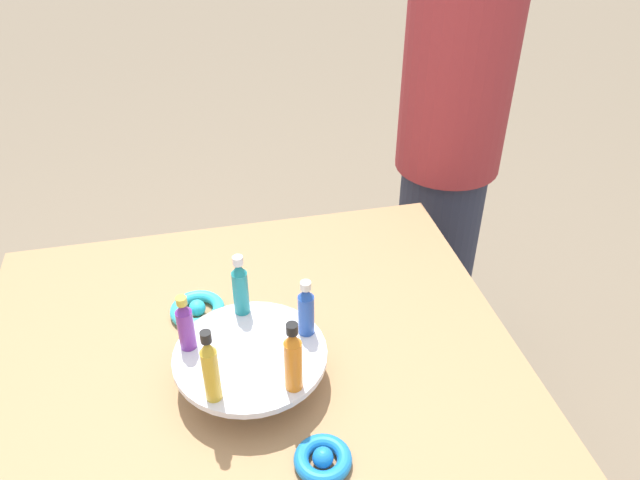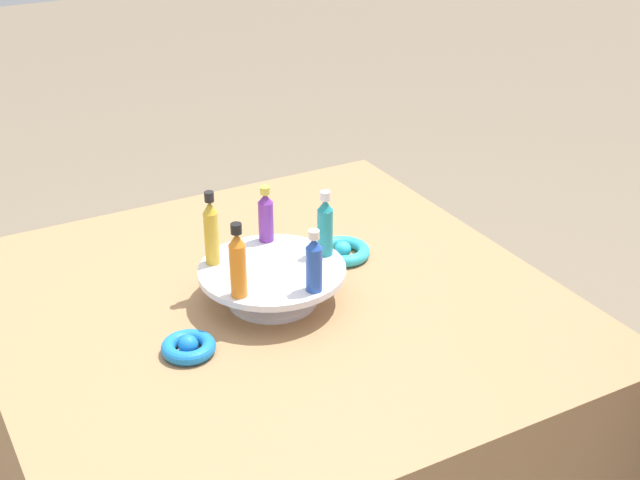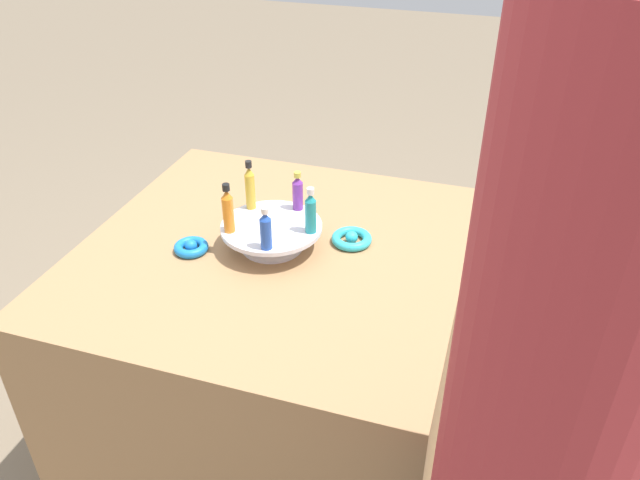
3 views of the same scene
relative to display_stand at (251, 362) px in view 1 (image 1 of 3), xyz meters
The scene contains 9 objects.
display_stand is the anchor object (origin of this frame).
bottle_teal 0.14m from the display_stand, 92.59° to the right, with size 0.03×0.03×0.13m.
bottle_purple 0.13m from the display_stand, 20.59° to the right, with size 0.03×0.03×0.11m.
bottle_gold 0.14m from the display_stand, 51.41° to the left, with size 0.03×0.03×0.14m.
bottle_orange 0.14m from the display_stand, 123.41° to the left, with size 0.03×0.03×0.14m.
bottle_blue 0.13m from the display_stand, 164.59° to the right, with size 0.03×0.03×0.11m.
ribbon_bow_blue 0.22m from the display_stand, 113.23° to the left, with size 0.09×0.09×0.03m.
ribbon_bow_teal 0.22m from the display_stand, 66.77° to the right, with size 0.11×0.11×0.03m.
person_figure 0.93m from the display_stand, 133.70° to the right, with size 0.29×0.29×1.69m.
Camera 1 is at (0.05, 0.77, 1.55)m, focal length 35.00 mm.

